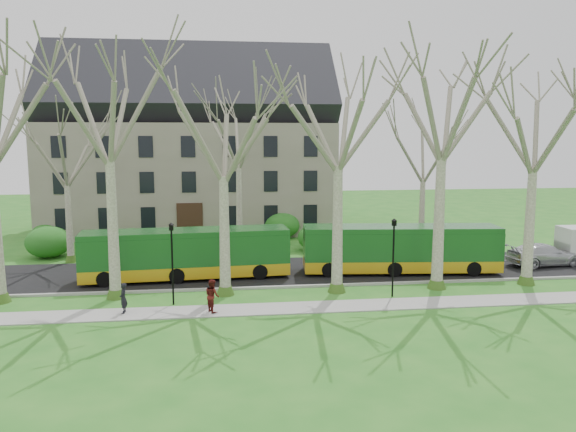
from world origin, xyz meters
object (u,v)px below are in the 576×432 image
Objects in this scene: sedan at (544,254)px; pedestrian_a at (123,298)px; bus_lead at (187,253)px; bus_follow at (401,248)px; pedestrian_b at (212,296)px.

sedan is 3.40× the size of pedestrian_a.
pedestrian_a is (-26.95, -7.23, 0.01)m from sedan.
sedan is at bearing 104.42° from pedestrian_a.
bus_lead is at bearing 83.75° from sedan.
pedestrian_a is (-2.80, -6.69, -0.82)m from bus_lead.
bus_follow is 10.46m from sedan.
sedan is 3.10× the size of pedestrian_b.
bus_follow is at bearing 111.01° from pedestrian_a.
pedestrian_b is (-22.52, -7.59, 0.09)m from sedan.
pedestrian_a is at bearing -152.80° from bus_follow.
pedestrian_b is at bearing -80.99° from bus_lead.
bus_follow is 17.81m from pedestrian_a.
pedestrian_a is 4.44m from pedestrian_b.
pedestrian_a is at bearing -116.70° from bus_lead.
bus_lead is at bearing -14.43° from pedestrian_b.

